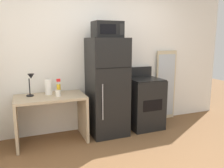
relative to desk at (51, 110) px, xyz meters
name	(u,v)px	position (x,y,z in m)	size (l,w,h in m)	color
wall_back_white	(108,57)	(1.11, 0.38, 0.78)	(5.00, 0.10, 2.60)	white
desk	(51,110)	(0.00, 0.00, 0.00)	(1.08, 0.62, 0.75)	tan
desk_lamp	(31,81)	(-0.27, 0.09, 0.47)	(0.14, 0.12, 0.35)	black
paper_towel_roll	(48,87)	(0.00, 0.12, 0.35)	(0.11, 0.11, 0.24)	white
coffee_mug	(58,93)	(0.12, -0.06, 0.28)	(0.08, 0.08, 0.10)	white
spray_bottle	(59,88)	(0.15, 0.09, 0.33)	(0.06, 0.06, 0.25)	yellow
refrigerator	(107,87)	(0.95, -0.01, 0.31)	(0.61, 0.65, 1.64)	black
microwave	(107,30)	(0.95, -0.03, 1.26)	(0.46, 0.35, 0.26)	black
oven_range	(144,103)	(1.69, 0.01, -0.05)	(0.59, 0.61, 1.10)	black
leaning_mirror	(166,85)	(2.32, 0.27, 0.18)	(0.44, 0.03, 1.40)	#C6B793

